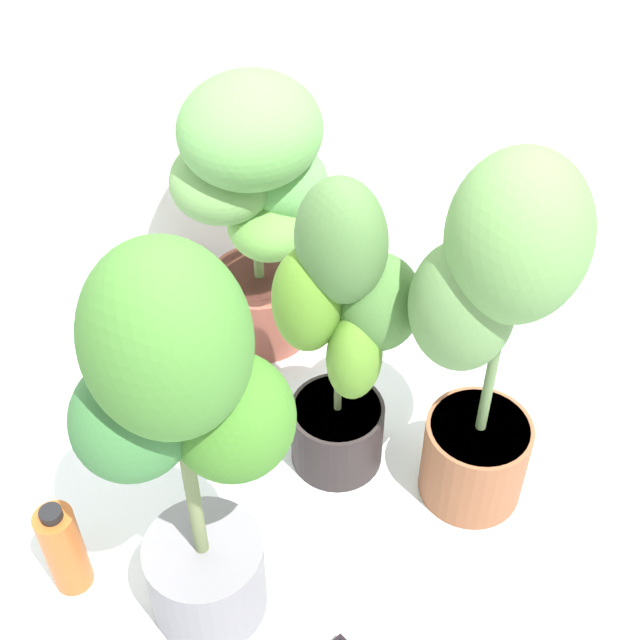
% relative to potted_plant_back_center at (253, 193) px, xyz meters
% --- Properties ---
extents(ground_plane, '(8.00, 8.00, 0.00)m').
position_rel_potted_plant_back_center_xyz_m(ground_plane, '(-0.03, -0.55, -0.45)').
color(ground_plane, silver).
rests_on(ground_plane, ground).
extents(potted_plant_back_center, '(0.48, 0.47, 0.74)m').
position_rel_potted_plant_back_center_xyz_m(potted_plant_back_center, '(0.00, 0.00, 0.00)').
color(potted_plant_back_center, '#954B3E').
rests_on(potted_plant_back_center, ground).
extents(potted_plant_center, '(0.33, 0.26, 0.77)m').
position_rel_potted_plant_back_center_xyz_m(potted_plant_center, '(0.02, -0.47, -0.04)').
color(potted_plant_center, '#2C2424').
rests_on(potted_plant_center, ground).
extents(potted_plant_front_right, '(0.39, 0.37, 0.88)m').
position_rel_potted_plant_back_center_xyz_m(potted_plant_front_right, '(0.24, -0.66, 0.07)').
color(potted_plant_front_right, '#935536').
rests_on(potted_plant_front_right, ground).
extents(potted_plant_front_left, '(0.40, 0.29, 0.92)m').
position_rel_potted_plant_back_center_xyz_m(potted_plant_front_left, '(-0.37, -0.70, 0.10)').
color(potted_plant_front_left, gray).
rests_on(potted_plant_front_left, ground).
extents(nutrient_bottle, '(0.08, 0.08, 0.25)m').
position_rel_potted_plant_back_center_xyz_m(nutrient_bottle, '(-0.61, -0.54, -0.33)').
color(nutrient_bottle, '#BD5922').
rests_on(nutrient_bottle, ground).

